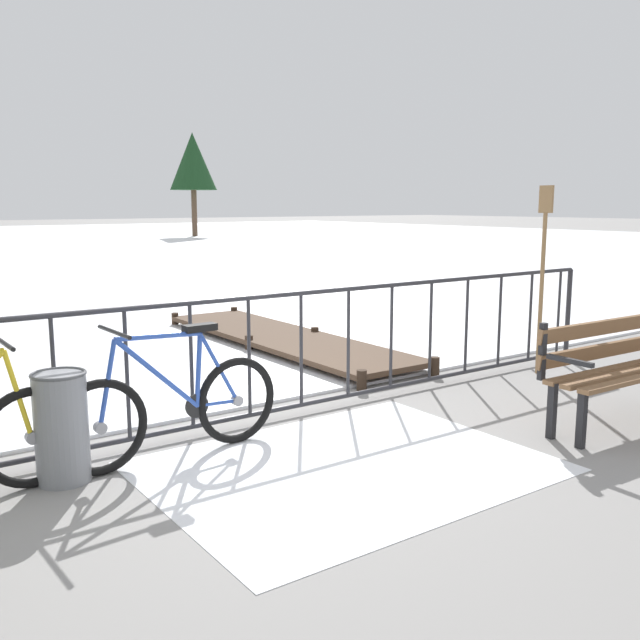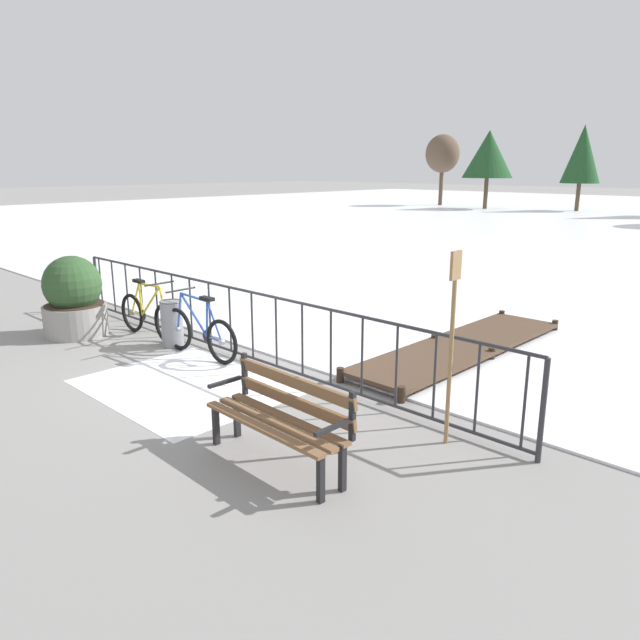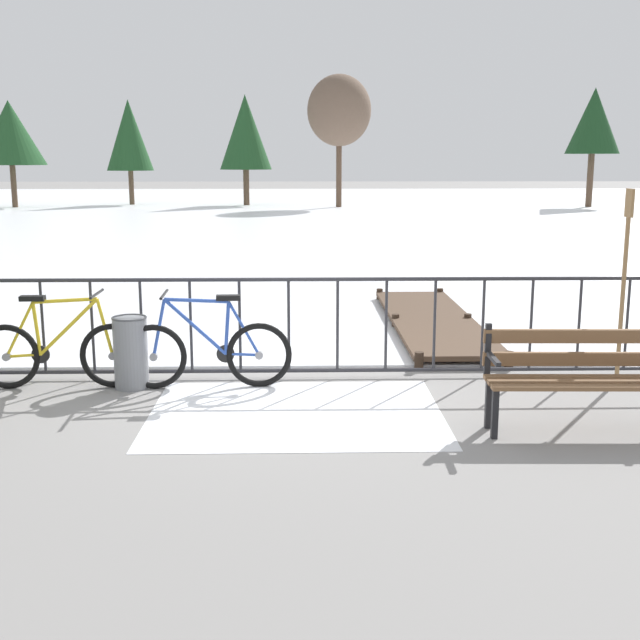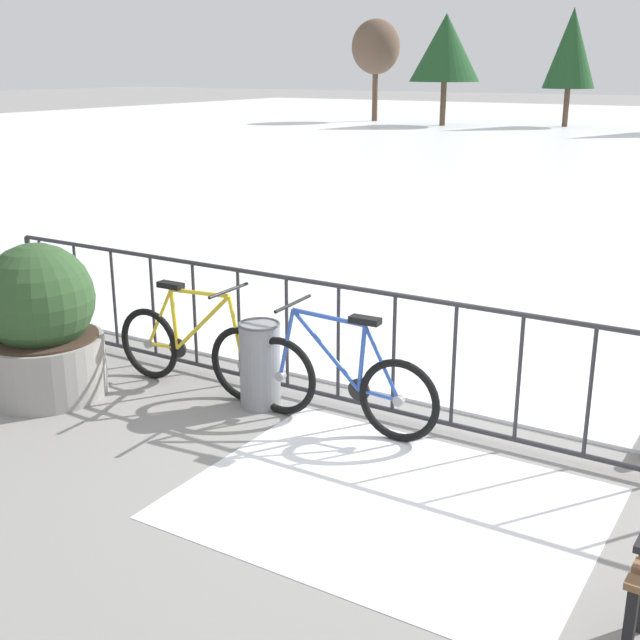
% 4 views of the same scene
% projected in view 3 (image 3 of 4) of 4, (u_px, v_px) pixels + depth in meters
% --- Properties ---
extents(ground_plane, '(160.00, 160.00, 0.00)m').
position_uv_depth(ground_plane, '(265.00, 378.00, 8.46)').
color(ground_plane, gray).
extents(frozen_pond, '(80.00, 56.00, 0.03)m').
position_uv_depth(frozen_pond, '(291.00, 211.00, 36.30)').
color(frozen_pond, white).
rests_on(frozen_pond, ground).
extents(snow_patch, '(2.64, 2.04, 0.01)m').
position_uv_depth(snow_patch, '(296.00, 413.00, 7.29)').
color(snow_patch, white).
rests_on(snow_patch, ground).
extents(railing_fence, '(9.06, 0.06, 1.07)m').
position_uv_depth(railing_fence, '(264.00, 326.00, 8.35)').
color(railing_fence, '#2D2D33').
rests_on(railing_fence, ground).
extents(bicycle_near_railing, '(1.71, 0.52, 0.97)m').
position_uv_depth(bicycle_near_railing, '(59.00, 352.00, 8.02)').
color(bicycle_near_railing, black).
rests_on(bicycle_near_railing, ground).
extents(bicycle_second, '(1.71, 0.52, 0.97)m').
position_uv_depth(bicycle_second, '(207.00, 352.00, 8.03)').
color(bicycle_second, black).
rests_on(bicycle_second, ground).
extents(park_bench, '(1.61, 0.53, 0.89)m').
position_uv_depth(park_bench, '(581.00, 371.00, 6.76)').
color(park_bench, brown).
rests_on(park_bench, ground).
extents(trash_bin, '(0.35, 0.35, 0.73)m').
position_uv_depth(trash_bin, '(131.00, 352.00, 8.04)').
color(trash_bin, gray).
rests_on(trash_bin, ground).
extents(oar_upright, '(0.04, 0.16, 1.98)m').
position_uv_depth(oar_upright, '(624.00, 273.00, 8.07)').
color(oar_upright, '#937047').
rests_on(oar_upright, ground).
extents(wooden_dock, '(1.10, 4.50, 0.20)m').
position_uv_depth(wooden_dock, '(432.00, 320.00, 10.94)').
color(wooden_dock, '#4C3828').
rests_on(wooden_dock, ground).
extents(tree_far_west, '(2.59, 2.59, 5.45)m').
position_uv_depth(tree_far_west, '(245.00, 133.00, 39.89)').
color(tree_far_west, brown).
rests_on(tree_far_west, ground).
extents(tree_west_mid, '(2.55, 2.55, 5.64)m').
position_uv_depth(tree_west_mid, '(594.00, 122.00, 38.32)').
color(tree_west_mid, brown).
rests_on(tree_west_mid, ground).
extents(tree_centre, '(2.34, 2.34, 5.26)m').
position_uv_depth(tree_centre, '(129.00, 135.00, 40.46)').
color(tree_centre, brown).
rests_on(tree_centre, ground).
extents(tree_east_mid, '(3.25, 3.25, 5.04)m').
position_uv_depth(tree_east_mid, '(10.00, 133.00, 38.10)').
color(tree_east_mid, brown).
rests_on(tree_east_mid, ground).
extents(tree_extra, '(3.04, 3.04, 6.25)m').
position_uv_depth(tree_extra, '(339.00, 111.00, 38.07)').
color(tree_extra, brown).
rests_on(tree_extra, ground).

